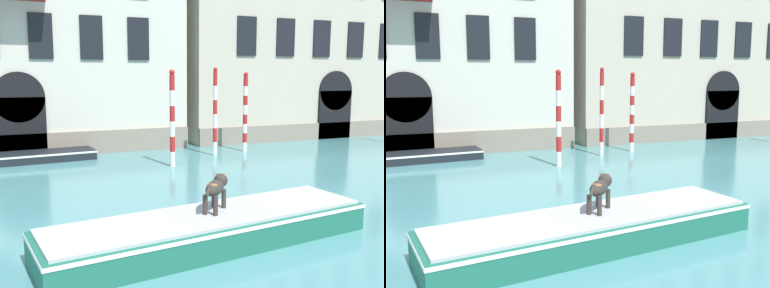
% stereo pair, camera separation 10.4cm
% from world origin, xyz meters
% --- Properties ---
extents(palazzo_right, '(14.71, 6.13, 12.07)m').
position_xyz_m(palazzo_right, '(14.79, 21.99, 6.02)').
color(palazzo_right, '#BCB29E').
rests_on(palazzo_right, ground_plane).
extents(boat_foreground, '(7.60, 2.79, 0.69)m').
position_xyz_m(boat_foreground, '(2.48, 6.57, 0.37)').
color(boat_foreground, '#1E6651').
rests_on(boat_foreground, ground_plane).
extents(dog_on_deck, '(0.87, 0.92, 0.77)m').
position_xyz_m(dog_on_deck, '(2.70, 6.78, 1.20)').
color(dog_on_deck, '#332D28').
rests_on(dog_on_deck, boat_foreground).
extents(boat_moored_near_palazzo, '(6.17, 1.99, 0.41)m').
position_xyz_m(boat_moored_near_palazzo, '(-1.10, 17.91, 0.22)').
color(boat_moored_near_palazzo, black).
rests_on(boat_moored_near_palazzo, ground_plane).
extents(mooring_pole_0, '(0.22, 0.22, 3.77)m').
position_xyz_m(mooring_pole_0, '(8.93, 16.90, 1.90)').
color(mooring_pole_0, white).
rests_on(mooring_pole_0, ground_plane).
extents(mooring_pole_2, '(0.19, 0.19, 3.98)m').
position_xyz_m(mooring_pole_2, '(7.11, 16.37, 2.00)').
color(mooring_pole_2, white).
rests_on(mooring_pole_2, ground_plane).
extents(mooring_pole_4, '(0.22, 0.22, 3.86)m').
position_xyz_m(mooring_pole_4, '(4.51, 14.77, 1.95)').
color(mooring_pole_4, white).
rests_on(mooring_pole_4, ground_plane).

